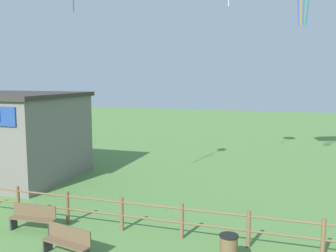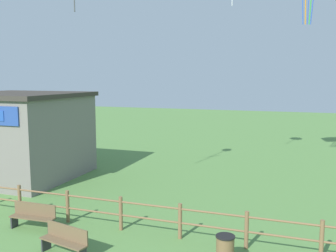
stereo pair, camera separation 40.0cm
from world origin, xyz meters
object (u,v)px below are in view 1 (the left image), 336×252
object	(u,v)px
trash_bin	(229,250)
park_bench_by_building	(33,217)
seaside_building	(14,135)
park_bench_near_fence	(67,241)

from	to	relation	value
trash_bin	park_bench_by_building	bearing A→B (deg)	176.72
seaside_building	park_bench_by_building	bearing A→B (deg)	-46.24
trash_bin	park_bench_near_fence	bearing A→B (deg)	-168.70
trash_bin	seaside_building	bearing A→B (deg)	153.79
seaside_building	park_bench_by_building	world-z (taller)	seaside_building
park_bench_by_building	trash_bin	world-z (taller)	park_bench_by_building
seaside_building	park_bench_by_building	distance (m)	8.46
park_bench_near_fence	trash_bin	distance (m)	5.01
park_bench_by_building	trash_bin	xyz separation A→B (m)	(7.24, -0.42, -0.04)
park_bench_by_building	seaside_building	bearing A→B (deg)	133.76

